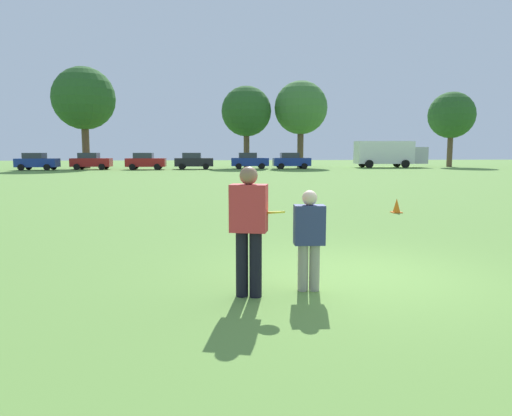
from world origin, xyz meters
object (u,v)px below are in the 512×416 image
frisbee (276,212)px  box_truck (389,153)px  traffic_cone (397,206)px  parked_car_center (145,161)px  parked_car_near_right (249,161)px  player_thrower (249,224)px  player_defender (309,235)px  parked_car_mid_right (194,161)px  parked_car_near_left (37,161)px  parked_car_far_right (291,161)px  parked_car_mid_left (91,161)px

frisbee → box_truck: box_truck is taller
traffic_cone → parked_car_center: bearing=108.6°
parked_car_center → parked_car_near_right: 11.49m
parked_car_center → box_truck: box_truck is taller
player_thrower → frisbee: bearing=3.0°
player_defender → parked_car_mid_right: (-2.61, 46.24, 0.10)m
box_truck → parked_car_near_right: bearing=-173.2°
traffic_cone → parked_car_near_left: (-23.88, 37.35, 0.69)m
parked_car_center → parked_car_far_right: (16.17, 0.70, 0.00)m
player_thrower → frisbee: size_ratio=6.74×
parked_car_near_left → parked_car_far_right: 27.44m
parked_car_near_left → parked_car_center: (11.26, 0.05, 0.00)m
traffic_cone → box_truck: 43.73m
player_defender → parked_car_center: bearing=99.7°
player_defender → parked_car_near_right: size_ratio=0.35×
traffic_cone → parked_car_mid_left: 42.52m
parked_car_mid_left → parked_car_far_right: (22.09, -0.16, 0.00)m
parked_car_center → parked_car_near_right: size_ratio=1.00×
traffic_cone → parked_car_mid_right: bearing=101.1°
parked_car_near_left → parked_car_near_right: bearing=3.1°
player_defender → traffic_cone: size_ratio=3.09×
parked_car_mid_left → frisbee: bearing=-74.2°
frisbee → player_thrower: bearing=-177.0°
player_defender → frisbee: bearing=-162.4°
traffic_cone → box_truck: (16.07, 40.64, 1.52)m
parked_car_center → traffic_cone: bearing=-71.4°
player_defender → box_truck: box_truck is taller
player_thrower → box_truck: size_ratio=0.21×
frisbee → parked_car_far_right: size_ratio=0.06×
parked_car_near_left → parked_car_near_right: 22.73m
box_truck → parked_car_mid_right: bearing=-173.5°
traffic_cone → frisbee: bearing=-122.4°
parked_car_mid_left → parked_car_center: 5.99m
player_thrower → traffic_cone: player_thrower is taller
traffic_cone → parked_car_near_right: 38.59m
parked_car_near_right → box_truck: box_truck is taller
player_thrower → player_defender: size_ratio=1.24×
player_defender → parked_car_mid_left: size_ratio=0.35×
parked_car_mid_left → parked_car_far_right: 22.09m
box_truck → parked_car_mid_left: bearing=-176.1°
traffic_cone → parked_car_mid_left: bearing=115.9°
frisbee → parked_car_mid_left: parked_car_mid_left is taller
parked_car_mid_left → parked_car_center: (5.92, -0.86, 0.00)m
parked_car_near_left → parked_car_far_right: bearing=1.6°
parked_car_near_left → traffic_cone: bearing=-57.4°
parked_car_near_right → box_truck: 17.40m
parked_car_center → box_truck: bearing=6.4°
player_thrower → traffic_cone: (5.73, 8.46, -0.81)m
player_defender → parked_car_near_left: bearing=112.7°
player_thrower → parked_car_near_left: (-18.15, 45.81, -0.11)m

